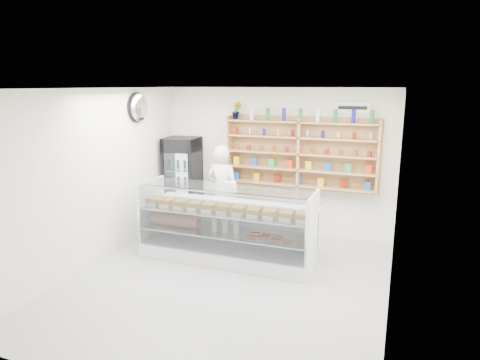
% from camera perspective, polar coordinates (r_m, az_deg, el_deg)
% --- Properties ---
extents(room, '(5.00, 5.00, 5.00)m').
position_cam_1_polar(room, '(6.01, -1.85, -1.37)').
color(room, '#9C9BA0').
rests_on(room, ground).
extents(display_counter, '(2.88, 0.86, 1.25)m').
position_cam_1_polar(display_counter, '(7.13, -1.77, -7.93)').
color(display_counter, white).
rests_on(display_counter, floor).
extents(shop_worker, '(0.69, 0.49, 1.78)m').
position_cam_1_polar(shop_worker, '(7.99, -2.32, -1.61)').
color(shop_worker, silver).
rests_on(shop_worker, floor).
extents(drinks_cooler, '(0.71, 0.69, 1.82)m').
position_cam_1_polar(drinks_cooler, '(8.77, -7.65, -0.25)').
color(drinks_cooler, black).
rests_on(drinks_cooler, floor).
extents(wall_shelving, '(2.84, 0.28, 1.33)m').
position_cam_1_polar(wall_shelving, '(8.01, 7.93, 3.48)').
color(wall_shelving, '#B27954').
rests_on(wall_shelving, back_wall).
extents(potted_plant, '(0.20, 0.17, 0.33)m').
position_cam_1_polar(potted_plant, '(8.29, -0.46, 9.24)').
color(potted_plant, '#1E6626').
rests_on(potted_plant, wall_shelving).
extents(security_mirror, '(0.15, 0.50, 0.50)m').
position_cam_1_polar(security_mirror, '(7.93, -13.28, 9.40)').
color(security_mirror, silver).
rests_on(security_mirror, left_wall).
extents(wall_sign, '(0.62, 0.03, 0.20)m').
position_cam_1_polar(wall_sign, '(7.90, 14.79, 9.30)').
color(wall_sign, white).
rests_on(wall_sign, back_wall).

